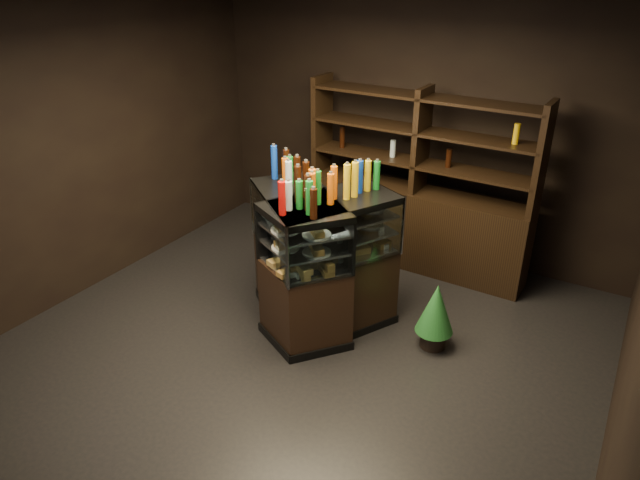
# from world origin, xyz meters

# --- Properties ---
(ground) EXTENTS (5.00, 5.00, 0.00)m
(ground) POSITION_xyz_m (0.00, 0.00, 0.00)
(ground) COLOR black
(ground) RESTS_ON ground
(room_shell) EXTENTS (5.02, 5.02, 3.01)m
(room_shell) POSITION_xyz_m (0.00, 0.00, 1.94)
(room_shell) COLOR black
(room_shell) RESTS_ON ground
(display_case) EXTENTS (1.47, 1.34, 1.31)m
(display_case) POSITION_xyz_m (-0.08, 0.44, 0.44)
(display_case) COLOR black
(display_case) RESTS_ON ground
(food_display) EXTENTS (1.11, 1.07, 0.41)m
(food_display) POSITION_xyz_m (-0.08, 0.43, 0.99)
(food_display) COLOR gold
(food_display) RESTS_ON display_case
(bottles_top) EXTENTS (0.94, 0.93, 0.30)m
(bottles_top) POSITION_xyz_m (-0.08, 0.44, 1.44)
(bottles_top) COLOR silver
(bottles_top) RESTS_ON display_case
(potted_conifer) EXTENTS (0.34, 0.34, 0.72)m
(potted_conifer) POSITION_xyz_m (1.02, 0.68, 0.41)
(potted_conifer) COLOR black
(potted_conifer) RESTS_ON ground
(back_shelving) EXTENTS (2.51, 0.48, 2.00)m
(back_shelving) POSITION_xyz_m (0.25, 2.05, 0.60)
(back_shelving) COLOR black
(back_shelving) RESTS_ON ground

